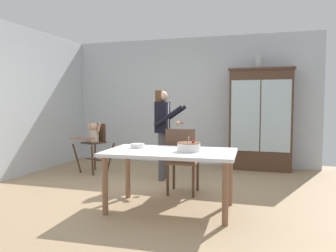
# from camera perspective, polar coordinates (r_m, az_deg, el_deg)

# --- Properties ---
(ground_plane) EXTENTS (6.24, 6.24, 0.00)m
(ground_plane) POSITION_cam_1_polar(r_m,az_deg,el_deg) (4.92, -3.56, -11.66)
(ground_plane) COLOR tan
(wall_back) EXTENTS (5.32, 0.06, 2.70)m
(wall_back) POSITION_cam_1_polar(r_m,az_deg,el_deg) (7.25, 3.72, 4.22)
(wall_back) COLOR silver
(wall_back) RESTS_ON ground_plane
(china_cabinet) EXTENTS (1.24, 0.48, 1.99)m
(china_cabinet) POSITION_cam_1_polar(r_m,az_deg,el_deg) (6.81, 15.50, 1.14)
(china_cabinet) COLOR #4C3323
(china_cabinet) RESTS_ON ground_plane
(ceramic_vase) EXTENTS (0.13, 0.13, 0.27)m
(ceramic_vase) POSITION_cam_1_polar(r_m,az_deg,el_deg) (6.85, 15.16, 10.44)
(ceramic_vase) COLOR #B2B7B2
(ceramic_vase) RESTS_ON china_cabinet
(high_chair_with_toddler) EXTENTS (0.74, 0.81, 0.95)m
(high_chair_with_toddler) POSITION_cam_1_polar(r_m,az_deg,el_deg) (6.45, -12.55, -2.05)
(high_chair_with_toddler) COLOR #4C3323
(high_chair_with_toddler) RESTS_ON ground_plane
(adult_person) EXTENTS (0.54, 0.52, 1.53)m
(adult_person) POSITION_cam_1_polar(r_m,az_deg,el_deg) (5.71, -0.87, 0.43)
(adult_person) COLOR #47474C
(adult_person) RESTS_ON ground_plane
(dining_table) EXTENTS (1.63, 1.00, 0.74)m
(dining_table) POSITION_cam_1_polar(r_m,az_deg,el_deg) (4.13, 0.40, -5.46)
(dining_table) COLOR silver
(dining_table) RESTS_ON ground_plane
(birthday_cake) EXTENTS (0.28, 0.28, 0.19)m
(birthday_cake) POSITION_cam_1_polar(r_m,az_deg,el_deg) (4.05, 3.56, -3.58)
(birthday_cake) COLOR white
(birthday_cake) RESTS_ON dining_table
(serving_bowl) EXTENTS (0.18, 0.18, 0.05)m
(serving_bowl) POSITION_cam_1_polar(r_m,az_deg,el_deg) (4.38, -5.22, -3.37)
(serving_bowl) COLOR silver
(serving_bowl) RESTS_ON dining_table
(dining_chair_far_side) EXTENTS (0.46, 0.46, 0.96)m
(dining_chair_far_side) POSITION_cam_1_polar(r_m,az_deg,el_deg) (4.80, 2.34, -5.25)
(dining_chair_far_side) COLOR #4C3323
(dining_chair_far_side) RESTS_ON ground_plane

